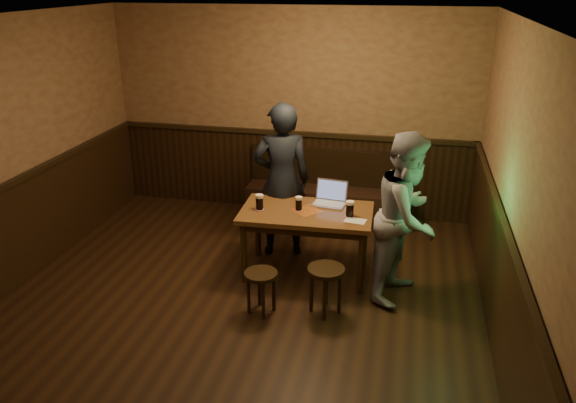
{
  "coord_description": "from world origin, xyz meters",
  "views": [
    {
      "loc": [
        1.58,
        -4.38,
        3.16
      ],
      "look_at": [
        0.37,
        1.06,
        0.9
      ],
      "focal_mm": 35.0,
      "sensor_mm": 36.0,
      "label": 1
    }
  ],
  "objects_px": {
    "bench": "(328,197)",
    "pub_table": "(306,219)",
    "pint_left": "(260,202)",
    "pint_right": "(350,209)",
    "person_grey": "(407,217)",
    "stool_right": "(326,277)",
    "stool_left": "(261,281)",
    "pint_mid": "(299,203)",
    "person_suit": "(282,180)",
    "laptop": "(330,198)"
  },
  "relations": [
    {
      "from": "bench",
      "to": "pint_right",
      "type": "relative_size",
      "value": 12.55
    },
    {
      "from": "pint_left",
      "to": "person_suit",
      "type": "bearing_deg",
      "value": 77.11
    },
    {
      "from": "bench",
      "to": "pint_left",
      "type": "height_order",
      "value": "bench"
    },
    {
      "from": "stool_left",
      "to": "laptop",
      "type": "bearing_deg",
      "value": 66.57
    },
    {
      "from": "person_suit",
      "to": "bench",
      "type": "bearing_deg",
      "value": -126.23
    },
    {
      "from": "pint_left",
      "to": "pint_right",
      "type": "relative_size",
      "value": 1.0
    },
    {
      "from": "pint_right",
      "to": "laptop",
      "type": "distance_m",
      "value": 0.41
    },
    {
      "from": "stool_left",
      "to": "person_grey",
      "type": "distance_m",
      "value": 1.6
    },
    {
      "from": "person_suit",
      "to": "pint_mid",
      "type": "bearing_deg",
      "value": 105.68
    },
    {
      "from": "pub_table",
      "to": "pint_left",
      "type": "bearing_deg",
      "value": -173.75
    },
    {
      "from": "pub_table",
      "to": "pint_left",
      "type": "relative_size",
      "value": 8.31
    },
    {
      "from": "pub_table",
      "to": "bench",
      "type": "bearing_deg",
      "value": 87.95
    },
    {
      "from": "pint_left",
      "to": "person_suit",
      "type": "relative_size",
      "value": 0.09
    },
    {
      "from": "stool_left",
      "to": "person_grey",
      "type": "height_order",
      "value": "person_grey"
    },
    {
      "from": "bench",
      "to": "person_suit",
      "type": "relative_size",
      "value": 1.19
    },
    {
      "from": "pub_table",
      "to": "person_grey",
      "type": "relative_size",
      "value": 0.83
    },
    {
      "from": "person_grey",
      "to": "stool_right",
      "type": "bearing_deg",
      "value": 144.68
    },
    {
      "from": "stool_left",
      "to": "stool_right",
      "type": "relative_size",
      "value": 0.9
    },
    {
      "from": "laptop",
      "to": "person_grey",
      "type": "bearing_deg",
      "value": -22.28
    },
    {
      "from": "pint_right",
      "to": "laptop",
      "type": "height_order",
      "value": "laptop"
    },
    {
      "from": "pint_mid",
      "to": "person_suit",
      "type": "bearing_deg",
      "value": 123.01
    },
    {
      "from": "pint_right",
      "to": "person_grey",
      "type": "bearing_deg",
      "value": -15.35
    },
    {
      "from": "person_suit",
      "to": "stool_right",
      "type": "bearing_deg",
      "value": 103.64
    },
    {
      "from": "bench",
      "to": "laptop",
      "type": "xyz_separation_m",
      "value": [
        0.22,
        -1.32,
        0.52
      ]
    },
    {
      "from": "bench",
      "to": "person_grey",
      "type": "bearing_deg",
      "value": -59.22
    },
    {
      "from": "pint_mid",
      "to": "person_grey",
      "type": "bearing_deg",
      "value": -10.67
    },
    {
      "from": "pub_table",
      "to": "person_suit",
      "type": "distance_m",
      "value": 0.66
    },
    {
      "from": "bench",
      "to": "stool_left",
      "type": "xyz_separation_m",
      "value": [
        -0.28,
        -2.47,
        0.05
      ]
    },
    {
      "from": "bench",
      "to": "stool_right",
      "type": "distance_m",
      "value": 2.36
    },
    {
      "from": "stool_right",
      "to": "pint_mid",
      "type": "distance_m",
      "value": 0.97
    },
    {
      "from": "stool_right",
      "to": "pint_mid",
      "type": "height_order",
      "value": "pint_mid"
    },
    {
      "from": "pint_right",
      "to": "person_suit",
      "type": "height_order",
      "value": "person_suit"
    },
    {
      "from": "pint_right",
      "to": "stool_right",
      "type": "bearing_deg",
      "value": -101.02
    },
    {
      "from": "pint_left",
      "to": "person_grey",
      "type": "xyz_separation_m",
      "value": [
        1.58,
        -0.14,
        0.03
      ]
    },
    {
      "from": "person_grey",
      "to": "bench",
      "type": "bearing_deg",
      "value": 49.5
    },
    {
      "from": "bench",
      "to": "pub_table",
      "type": "bearing_deg",
      "value": -90.0
    },
    {
      "from": "pub_table",
      "to": "pint_left",
      "type": "distance_m",
      "value": 0.55
    },
    {
      "from": "stool_right",
      "to": "person_grey",
      "type": "relative_size",
      "value": 0.28
    },
    {
      "from": "bench",
      "to": "pub_table",
      "type": "relative_size",
      "value": 1.51
    },
    {
      "from": "bench",
      "to": "pint_mid",
      "type": "bearing_deg",
      "value": -93.15
    },
    {
      "from": "pub_table",
      "to": "pint_mid",
      "type": "height_order",
      "value": "pint_mid"
    },
    {
      "from": "pint_mid",
      "to": "person_suit",
      "type": "height_order",
      "value": "person_suit"
    },
    {
      "from": "stool_right",
      "to": "laptop",
      "type": "height_order",
      "value": "laptop"
    },
    {
      "from": "bench",
      "to": "laptop",
      "type": "relative_size",
      "value": 5.63
    },
    {
      "from": "pint_right",
      "to": "person_grey",
      "type": "distance_m",
      "value": 0.62
    },
    {
      "from": "pub_table",
      "to": "person_suit",
      "type": "bearing_deg",
      "value": 127.69
    },
    {
      "from": "pint_right",
      "to": "bench",
      "type": "bearing_deg",
      "value": 106.2
    },
    {
      "from": "bench",
      "to": "stool_left",
      "type": "bearing_deg",
      "value": -96.54
    },
    {
      "from": "pint_mid",
      "to": "laptop",
      "type": "xyz_separation_m",
      "value": [
        0.3,
        0.27,
        -0.01
      ]
    },
    {
      "from": "pint_mid",
      "to": "pint_right",
      "type": "distance_m",
      "value": 0.57
    }
  ]
}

